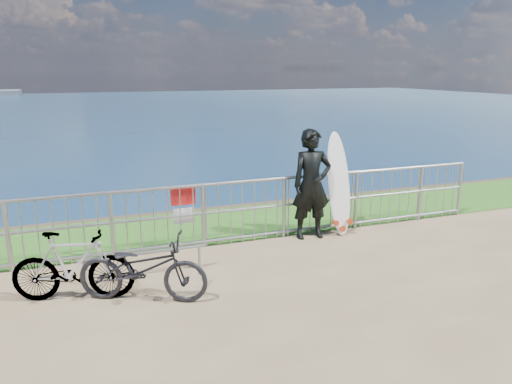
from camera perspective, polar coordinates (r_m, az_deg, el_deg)
name	(u,v)px	position (r m, az deg, el deg)	size (l,w,h in m)	color
grass_strip	(214,225)	(9.83, -4.81, -3.79)	(120.00, 120.00, 0.00)	#255D19
railing	(232,212)	(8.66, -2.81, -2.27)	(10.06, 0.10, 1.13)	#909398
surfer	(312,184)	(8.93, 6.37, 0.87)	(0.72, 0.47, 1.97)	black
surfboard	(339,188)	(9.24, 9.45, 0.49)	(0.56, 0.51, 1.90)	white
bicycle_near	(143,268)	(6.77, -12.82, -8.49)	(0.60, 1.72, 0.90)	black
bicycle_far	(73,266)	(7.04, -20.19, -7.93)	(0.45, 1.59, 0.95)	black
bike_rack	(144,256)	(7.56, -12.72, -7.11)	(1.87, 0.05, 0.39)	#909398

